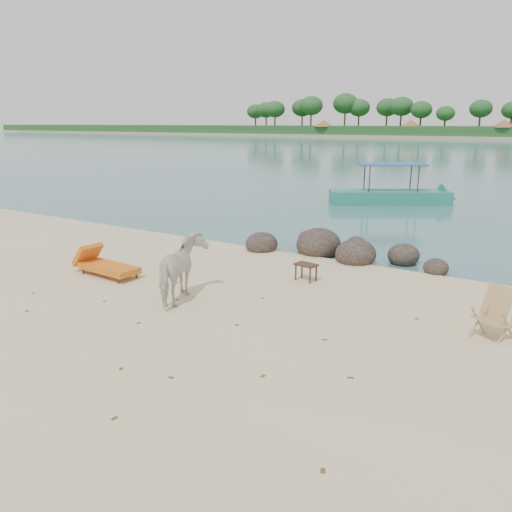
# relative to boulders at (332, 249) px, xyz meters

# --- Properties ---
(boulders) EXTENTS (6.25, 2.82, 1.04)m
(boulders) POSITION_rel_boulders_xyz_m (0.00, 0.00, 0.00)
(boulders) COLOR #2B231C
(boulders) RESTS_ON ground
(cow) EXTENTS (1.41, 1.95, 1.50)m
(cow) POSITION_rel_boulders_xyz_m (-1.23, -5.70, 0.55)
(cow) COLOR silver
(cow) RESTS_ON ground
(side_table) EXTENTS (0.62, 0.45, 0.46)m
(side_table) POSITION_rel_boulders_xyz_m (0.51, -2.87, 0.03)
(side_table) COLOR #321E14
(side_table) RESTS_ON ground
(lounge_chair) EXTENTS (2.24, 0.90, 0.66)m
(lounge_chair) POSITION_rel_boulders_xyz_m (-4.16, -5.29, 0.13)
(lounge_chair) COLOR orange
(lounge_chair) RESTS_ON ground
(deck_chair) EXTENTS (0.89, 0.91, 0.97)m
(deck_chair) POSITION_rel_boulders_xyz_m (5.14, -4.18, 0.29)
(deck_chair) COLOR tan
(deck_chair) RESTS_ON ground
(boat_near) EXTENTS (6.62, 4.85, 3.31)m
(boat_near) POSITION_rel_boulders_xyz_m (-1.81, 11.40, 1.46)
(boat_near) COLOR #247D6D
(boat_near) RESTS_ON water
(dead_leaves) EXTENTS (8.73, 6.05, 0.00)m
(dead_leaves) POSITION_rel_boulders_xyz_m (-0.23, -6.96, -0.19)
(dead_leaves) COLOR brown
(dead_leaves) RESTS_ON ground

